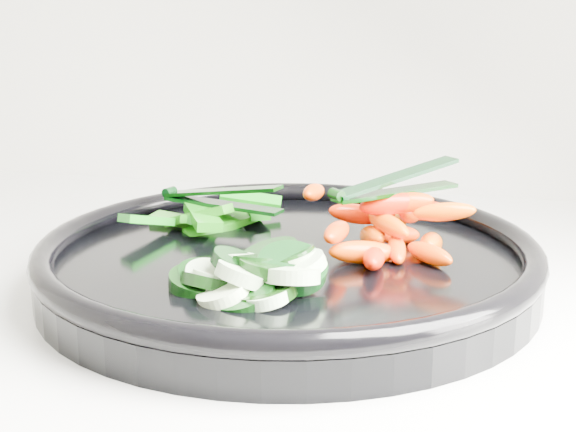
# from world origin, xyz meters

# --- Properties ---
(veggie_tray) EXTENTS (0.49, 0.49, 0.04)m
(veggie_tray) POSITION_xyz_m (-0.52, 1.67, 0.95)
(veggie_tray) COLOR black
(veggie_tray) RESTS_ON counter
(cucumber_pile) EXTENTS (0.12, 0.11, 0.04)m
(cucumber_pile) POSITION_xyz_m (-0.52, 1.59, 0.96)
(cucumber_pile) COLOR black
(cucumber_pile) RESTS_ON veggie_tray
(carrot_pile) EXTENTS (0.14, 0.17, 0.05)m
(carrot_pile) POSITION_xyz_m (-0.44, 1.70, 0.97)
(carrot_pile) COLOR #FF5E00
(carrot_pile) RESTS_ON veggie_tray
(pepper_pile) EXTENTS (0.11, 0.12, 0.04)m
(pepper_pile) POSITION_xyz_m (-0.60, 1.73, 0.96)
(pepper_pile) COLOR #09680A
(pepper_pile) RESTS_ON veggie_tray
(tong_carrot) EXTENTS (0.09, 0.09, 0.02)m
(tong_carrot) POSITION_xyz_m (-0.44, 1.71, 1.00)
(tong_carrot) COLOR black
(tong_carrot) RESTS_ON carrot_pile
(tong_pepper) EXTENTS (0.11, 0.05, 0.02)m
(tong_pepper) POSITION_xyz_m (-0.59, 1.73, 0.98)
(tong_pepper) COLOR black
(tong_pepper) RESTS_ON pepper_pile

